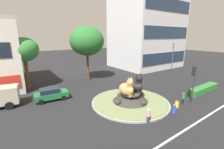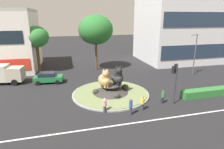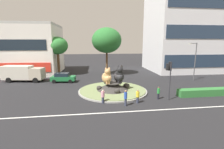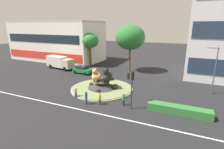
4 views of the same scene
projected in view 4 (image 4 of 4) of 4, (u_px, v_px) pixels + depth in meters
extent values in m
plane|color=black|center=(102.00, 89.00, 27.47)|extent=(160.00, 160.00, 0.00)
cube|color=silver|center=(75.00, 108.00, 21.08)|extent=(112.00, 0.20, 0.01)
cylinder|color=gray|center=(102.00, 89.00, 27.44)|extent=(9.73, 9.73, 0.18)
cylinder|color=#707F51|center=(102.00, 88.00, 27.40)|extent=(9.34, 9.34, 0.09)
cone|color=#33302D|center=(102.00, 84.00, 27.25)|extent=(4.45, 4.45, 1.05)
cylinder|color=#33302D|center=(102.00, 82.00, 27.12)|extent=(2.45, 2.45, 0.12)
ellipsoid|color=#33302D|center=(115.00, 86.00, 26.82)|extent=(0.93, 1.01, 0.75)
ellipsoid|color=#33302D|center=(104.00, 82.00, 28.81)|extent=(0.88, 0.85, 0.70)
ellipsoid|color=#33302D|center=(91.00, 84.00, 28.05)|extent=(0.76, 0.62, 0.61)
ellipsoid|color=#33302D|center=(98.00, 90.00, 25.49)|extent=(0.76, 0.56, 0.61)
ellipsoid|color=tan|center=(96.00, 76.00, 27.09)|extent=(1.60, 2.20, 1.47)
cylinder|color=tan|center=(95.00, 76.00, 26.66)|extent=(1.10, 1.10, 0.92)
sphere|color=tan|center=(95.00, 71.00, 26.31)|extent=(0.81, 0.81, 0.81)
torus|color=tan|center=(100.00, 79.00, 27.94)|extent=(0.88, 0.88, 0.18)
cone|color=tan|center=(96.00, 68.00, 26.12)|extent=(0.38, 0.38, 0.33)
cone|color=tan|center=(93.00, 68.00, 26.23)|extent=(0.38, 0.38, 0.33)
cylinder|color=tan|center=(96.00, 81.00, 26.51)|extent=(0.26, 0.26, 0.37)
cylinder|color=tan|center=(94.00, 81.00, 26.59)|extent=(0.26, 0.26, 0.37)
ellipsoid|color=black|center=(107.00, 77.00, 26.67)|extent=(1.48, 2.26, 1.61)
cylinder|color=black|center=(106.00, 76.00, 26.22)|extent=(1.08, 1.08, 1.01)
sphere|color=black|center=(106.00, 71.00, 25.84)|extent=(0.88, 0.88, 0.88)
torus|color=black|center=(112.00, 79.00, 27.52)|extent=(1.23, 1.23, 0.20)
cone|color=black|center=(107.00, 68.00, 25.61)|extent=(0.37, 0.37, 0.36)
cone|color=black|center=(104.00, 67.00, 25.78)|extent=(0.37, 0.37, 0.36)
cylinder|color=black|center=(106.00, 82.00, 26.05)|extent=(0.28, 0.28, 0.40)
cylinder|color=black|center=(104.00, 82.00, 26.18)|extent=(0.28, 0.28, 0.40)
cylinder|color=#2D2D33|center=(132.00, 91.00, 20.43)|extent=(0.14, 0.14, 4.64)
cube|color=black|center=(133.00, 76.00, 20.13)|extent=(0.33, 0.26, 1.05)
sphere|color=#360606|center=(133.00, 73.00, 20.11)|extent=(0.18, 0.18, 0.18)
sphere|color=#392706|center=(133.00, 76.00, 20.20)|extent=(0.18, 0.18, 0.18)
sphere|color=green|center=(133.00, 78.00, 20.28)|extent=(0.18, 0.18, 0.18)
cube|color=black|center=(128.00, 76.00, 20.14)|extent=(0.21, 0.29, 0.80)
cube|color=silver|center=(57.00, 42.00, 50.22)|extent=(26.73, 12.25, 10.34)
cube|color=red|center=(43.00, 55.00, 46.10)|extent=(25.29, 1.01, 1.86)
cube|color=#19232D|center=(41.00, 39.00, 44.93)|extent=(24.23, 0.93, 2.07)
cube|color=#B2B2AD|center=(55.00, 22.00, 48.73)|extent=(26.73, 12.25, 0.50)
cube|color=#2D7033|center=(179.00, 110.00, 19.79)|extent=(6.99, 1.20, 0.90)
cylinder|color=brown|center=(90.00, 57.00, 42.05)|extent=(0.52, 0.52, 4.57)
ellipsoid|color=#337F38|center=(90.00, 40.00, 40.96)|extent=(4.24, 4.24, 3.60)
cylinder|color=brown|center=(130.00, 60.00, 37.61)|extent=(0.41, 0.41, 4.84)
ellipsoid|color=#286B2D|center=(130.00, 37.00, 36.26)|extent=(6.20, 6.20, 5.27)
cylinder|color=#4C4C51|center=(215.00, 71.00, 24.72)|extent=(0.16, 0.16, 6.83)
cylinder|color=#4C4C51|center=(213.00, 48.00, 23.92)|extent=(1.52, 0.49, 0.10)
cube|color=silver|center=(207.00, 49.00, 24.06)|extent=(0.50, 0.24, 0.16)
cylinder|color=#33384C|center=(86.00, 101.00, 22.11)|extent=(0.26, 0.26, 0.83)
cylinder|color=#284CB2|center=(86.00, 96.00, 21.90)|extent=(0.34, 0.34, 0.72)
sphere|color=#936B4C|center=(86.00, 92.00, 21.77)|extent=(0.24, 0.24, 0.24)
cylinder|color=#33384C|center=(76.00, 95.00, 24.06)|extent=(0.30, 0.30, 0.74)
cylinder|color=pink|center=(76.00, 91.00, 23.87)|extent=(0.40, 0.40, 0.64)
sphere|color=beige|center=(75.00, 88.00, 23.75)|extent=(0.21, 0.21, 0.21)
cylinder|color=black|center=(124.00, 103.00, 21.83)|extent=(0.23, 0.23, 0.73)
cylinder|color=#288C38|center=(124.00, 98.00, 21.65)|extent=(0.31, 0.31, 0.63)
sphere|color=brown|center=(124.00, 94.00, 21.53)|extent=(0.21, 0.21, 0.21)
cylinder|color=#33384C|center=(100.00, 102.00, 22.12)|extent=(0.30, 0.30, 0.72)
cylinder|color=yellow|center=(100.00, 97.00, 21.94)|extent=(0.40, 0.40, 0.63)
sphere|color=#936B4C|center=(99.00, 94.00, 21.82)|extent=(0.21, 0.21, 0.21)
cube|color=#1E6B38|center=(83.00, 70.00, 36.21)|extent=(4.29, 2.25, 0.73)
cube|color=#19232D|center=(82.00, 67.00, 36.13)|extent=(2.47, 1.85, 0.57)
cylinder|color=black|center=(91.00, 72.00, 36.43)|extent=(0.66, 0.29, 0.64)
cylinder|color=black|center=(85.00, 74.00, 34.90)|extent=(0.66, 0.29, 0.64)
cylinder|color=black|center=(81.00, 70.00, 37.73)|extent=(0.66, 0.29, 0.64)
cylinder|color=black|center=(75.00, 72.00, 36.20)|extent=(0.66, 0.29, 0.64)
cube|color=#B7AD99|center=(68.00, 64.00, 38.72)|extent=(2.44, 2.41, 2.01)
cube|color=beige|center=(57.00, 61.00, 40.51)|extent=(5.25, 2.85, 2.38)
cylinder|color=black|center=(72.00, 67.00, 39.81)|extent=(0.94, 0.44, 0.90)
cylinder|color=black|center=(65.00, 69.00, 38.10)|extent=(0.94, 0.44, 0.90)
cylinder|color=black|center=(58.00, 65.00, 42.24)|extent=(0.94, 0.44, 0.90)
cylinder|color=black|center=(51.00, 66.00, 40.53)|extent=(0.94, 0.44, 0.90)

